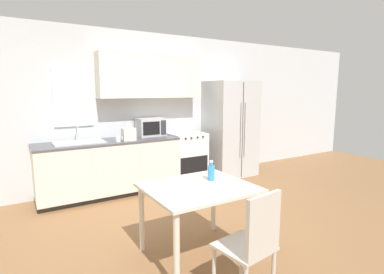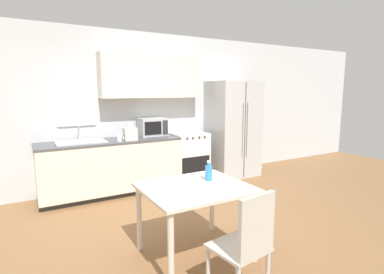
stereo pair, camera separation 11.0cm
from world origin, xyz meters
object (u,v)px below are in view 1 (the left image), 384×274
object	(u,v)px
dining_table	(198,196)
microwave	(151,127)
refrigerator	(230,129)
drink_bottle	(211,172)
coffee_mug	(119,139)
oven_range	(186,157)
dining_chair_near	(254,240)

from	to	relation	value
dining_table	microwave	bearing A→B (deg)	77.51
refrigerator	drink_bottle	xyz separation A→B (m)	(-1.95, -2.15, -0.11)
refrigerator	coffee_mug	bearing A→B (deg)	-176.13
oven_range	microwave	xyz separation A→B (m)	(-0.65, 0.11, 0.59)
oven_range	drink_bottle	xyz separation A→B (m)	(-0.96, -2.21, 0.37)
drink_bottle	dining_table	bearing A→B (deg)	-155.54
refrigerator	dining_chair_near	xyz separation A→B (m)	(-2.19, -3.07, -0.40)
dining_table	dining_chair_near	distance (m)	0.83
drink_bottle	microwave	bearing A→B (deg)	82.35
microwave	coffee_mug	world-z (taller)	microwave
coffee_mug	dining_table	size ratio (longest dim) A/B	0.10
dining_table	drink_bottle	bearing A→B (deg)	24.46
drink_bottle	coffee_mug	bearing A→B (deg)	100.67
oven_range	dining_table	distance (m)	2.60
refrigerator	coffee_mug	size ratio (longest dim) A/B	17.22
microwave	coffee_mug	size ratio (longest dim) A/B	4.36
microwave	dining_table	xyz separation A→B (m)	(-0.54, -2.42, -0.42)
dining_table	drink_bottle	size ratio (longest dim) A/B	4.85
oven_range	dining_chair_near	distance (m)	3.35
coffee_mug	dining_chair_near	xyz separation A→B (m)	(0.14, -2.91, -0.40)
coffee_mug	oven_range	bearing A→B (deg)	9.37
dining_table	drink_bottle	distance (m)	0.31
dining_chair_near	microwave	bearing A→B (deg)	72.53
dining_table	drink_bottle	xyz separation A→B (m)	(0.22, 0.10, 0.19)
microwave	drink_bottle	size ratio (longest dim) A/B	2.21
microwave	coffee_mug	distance (m)	0.77
microwave	dining_chair_near	size ratio (longest dim) A/B	0.51
microwave	dining_table	distance (m)	2.51
dining_table	oven_range	bearing A→B (deg)	62.86
drink_bottle	oven_range	bearing A→B (deg)	66.51
refrigerator	dining_table	size ratio (longest dim) A/B	1.79
coffee_mug	dining_table	world-z (taller)	coffee_mug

